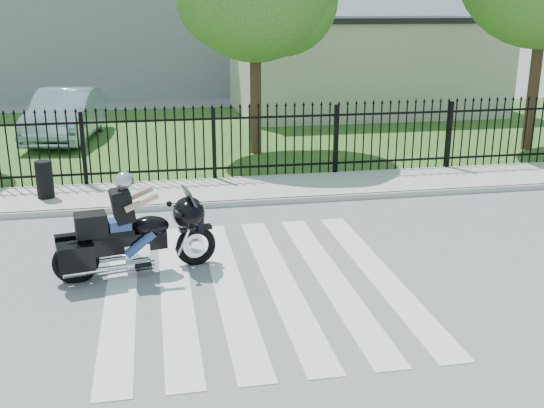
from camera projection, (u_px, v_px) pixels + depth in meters
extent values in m
plane|color=slate|center=(255.00, 283.00, 9.76)|extent=(120.00, 120.00, 0.00)
cube|color=#ADAAA3|center=(219.00, 191.00, 14.43)|extent=(40.00, 2.00, 0.12)
cube|color=#ADAAA3|center=(224.00, 204.00, 13.49)|extent=(40.00, 0.12, 0.12)
cube|color=#2D541C|center=(197.00, 135.00, 21.02)|extent=(40.00, 12.00, 0.02)
cube|color=black|center=(215.00, 168.00, 15.29)|extent=(26.00, 0.04, 0.05)
cube|color=black|center=(213.00, 119.00, 14.93)|extent=(26.00, 0.04, 0.05)
cylinder|color=#382316|center=(255.00, 81.00, 17.86)|extent=(0.32, 0.32, 4.16)
cylinder|color=#382316|center=(536.00, 68.00, 18.24)|extent=(0.32, 0.32, 4.80)
cube|color=beige|center=(363.00, 67.00, 25.50)|extent=(10.00, 6.00, 3.50)
cube|color=black|center=(365.00, 20.00, 24.95)|extent=(10.20, 6.20, 0.20)
torus|color=black|center=(196.00, 246.00, 10.39)|extent=(0.68, 0.25, 0.67)
torus|color=black|center=(76.00, 262.00, 9.73)|extent=(0.72, 0.28, 0.71)
cube|color=black|center=(126.00, 243.00, 9.94)|extent=(1.28, 0.47, 0.29)
ellipsoid|color=black|center=(150.00, 226.00, 10.01)|extent=(0.66, 0.49, 0.32)
cube|color=black|center=(113.00, 233.00, 9.81)|extent=(0.68, 0.42, 0.10)
cube|color=silver|center=(136.00, 251.00, 10.04)|extent=(0.44, 0.36, 0.29)
ellipsoid|color=black|center=(189.00, 213.00, 10.19)|extent=(0.65, 0.79, 0.52)
cube|color=black|center=(91.00, 225.00, 9.65)|extent=(0.53, 0.45, 0.35)
cube|color=navy|center=(120.00, 225.00, 9.82)|extent=(0.38, 0.35, 0.17)
sphere|color=#A2A4AA|center=(124.00, 181.00, 9.66)|extent=(0.28, 0.28, 0.28)
imported|color=#9CB7C4|center=(66.00, 115.00, 20.02)|extent=(2.29, 5.00, 1.59)
cylinder|color=black|center=(45.00, 179.00, 13.62)|extent=(0.37, 0.37, 0.81)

